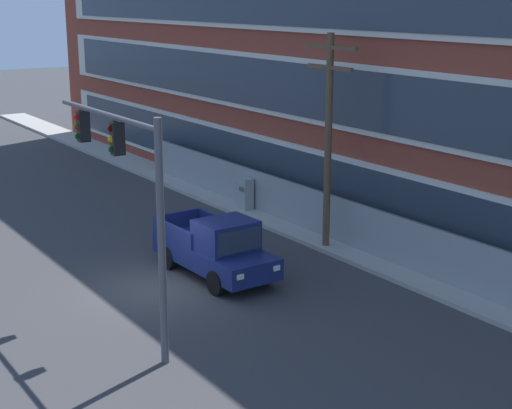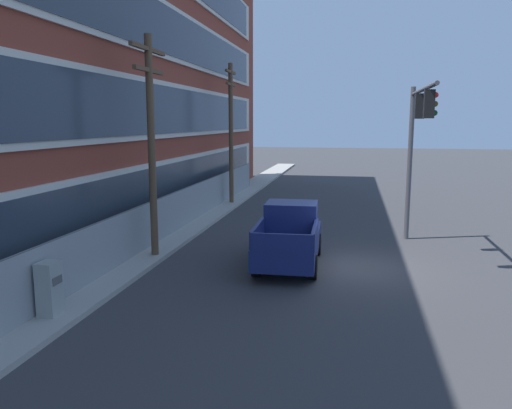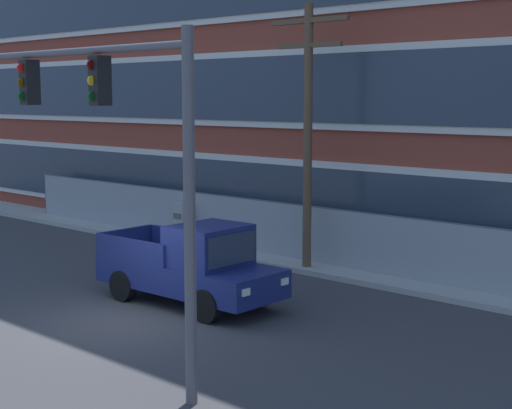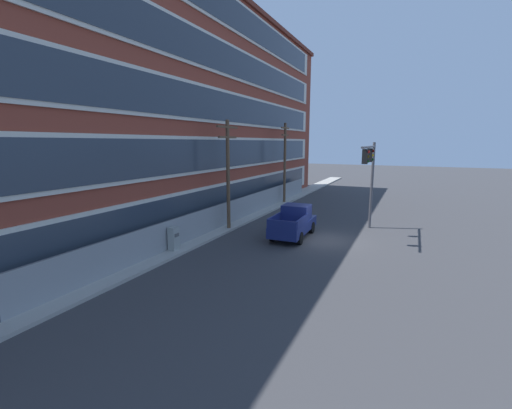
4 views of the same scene
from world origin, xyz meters
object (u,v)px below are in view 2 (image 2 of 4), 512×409
object	(u,v)px
utility_pole_near_corner	(151,136)
electrical_cabinet	(50,291)
utility_pole_midblock	(231,129)
traffic_signal_mast	(417,133)
pickup_truck_navy	(290,237)

from	to	relation	value
utility_pole_near_corner	electrical_cabinet	size ratio (longest dim) A/B	5.18
utility_pole_midblock	electrical_cabinet	xyz separation A→B (m)	(-18.02, 0.22, -3.77)
utility_pole_midblock	traffic_signal_mast	bearing A→B (deg)	-133.31
pickup_truck_navy	utility_pole_midblock	xyz separation A→B (m)	(11.82, 5.02, 3.55)
utility_pole_near_corner	utility_pole_midblock	distance (m)	12.10
electrical_cabinet	utility_pole_midblock	bearing A→B (deg)	-0.69
traffic_signal_mast	electrical_cabinet	xyz separation A→B (m)	(-9.14, 9.64, -3.77)
traffic_signal_mast	electrical_cabinet	size ratio (longest dim) A/B	4.17
traffic_signal_mast	electrical_cabinet	bearing A→B (deg)	133.47
utility_pole_midblock	pickup_truck_navy	bearing A→B (deg)	-156.99
traffic_signal_mast	utility_pole_midblock	size ratio (longest dim) A/B	0.77
electrical_cabinet	utility_pole_near_corner	bearing A→B (deg)	-3.22
traffic_signal_mast	electrical_cabinet	world-z (taller)	traffic_signal_mast
pickup_truck_navy	utility_pole_midblock	size ratio (longest dim) A/B	0.62
traffic_signal_mast	utility_pole_near_corner	world-z (taller)	utility_pole_near_corner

